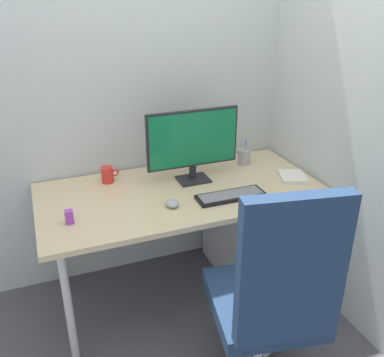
{
  "coord_description": "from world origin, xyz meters",
  "views": [
    {
      "loc": [
        -0.74,
        -2.07,
        1.81
      ],
      "look_at": [
        0.03,
        -0.08,
        0.83
      ],
      "focal_mm": 39.76,
      "sensor_mm": 36.0,
      "label": 1
    }
  ],
  "objects_px": {
    "monitor": "(193,141)",
    "keyboard": "(231,196)",
    "notebook": "(293,177)",
    "coffee_mug": "(108,175)",
    "desk_clamp_accessory": "(69,217)",
    "office_chair": "(274,294)",
    "mouse": "(172,203)",
    "filing_cabinet": "(247,228)",
    "pen_holder": "(244,157)"
  },
  "relations": [
    {
      "from": "office_chair",
      "to": "mouse",
      "type": "bearing_deg",
      "value": 109.83
    },
    {
      "from": "desk_clamp_accessory",
      "to": "filing_cabinet",
      "type": "bearing_deg",
      "value": 12.17
    },
    {
      "from": "keyboard",
      "to": "coffee_mug",
      "type": "xyz_separation_m",
      "value": [
        -0.6,
        0.45,
        0.04
      ]
    },
    {
      "from": "office_chair",
      "to": "mouse",
      "type": "xyz_separation_m",
      "value": [
        -0.24,
        0.66,
        0.16
      ]
    },
    {
      "from": "office_chair",
      "to": "notebook",
      "type": "relative_size",
      "value": 6.36
    },
    {
      "from": "filing_cabinet",
      "to": "mouse",
      "type": "height_order",
      "value": "mouse"
    },
    {
      "from": "mouse",
      "to": "desk_clamp_accessory",
      "type": "distance_m",
      "value": 0.53
    },
    {
      "from": "office_chair",
      "to": "keyboard",
      "type": "relative_size",
      "value": 2.93
    },
    {
      "from": "monitor",
      "to": "mouse",
      "type": "xyz_separation_m",
      "value": [
        -0.23,
        -0.28,
        -0.23
      ]
    },
    {
      "from": "filing_cabinet",
      "to": "keyboard",
      "type": "bearing_deg",
      "value": -134.43
    },
    {
      "from": "pen_holder",
      "to": "notebook",
      "type": "bearing_deg",
      "value": -62.39
    },
    {
      "from": "office_chair",
      "to": "notebook",
      "type": "bearing_deg",
      "value": 52.66
    },
    {
      "from": "pen_holder",
      "to": "desk_clamp_accessory",
      "type": "relative_size",
      "value": 2.58
    },
    {
      "from": "notebook",
      "to": "desk_clamp_accessory",
      "type": "xyz_separation_m",
      "value": [
        -1.32,
        -0.05,
        0.02
      ]
    },
    {
      "from": "monitor",
      "to": "keyboard",
      "type": "bearing_deg",
      "value": -69.26
    },
    {
      "from": "keyboard",
      "to": "notebook",
      "type": "xyz_separation_m",
      "value": [
        0.46,
        0.09,
        0.0
      ]
    },
    {
      "from": "desk_clamp_accessory",
      "to": "mouse",
      "type": "bearing_deg",
      "value": -2.44
    },
    {
      "from": "filing_cabinet",
      "to": "coffee_mug",
      "type": "relative_size",
      "value": 5.7
    },
    {
      "from": "notebook",
      "to": "coffee_mug",
      "type": "bearing_deg",
      "value": -179.67
    },
    {
      "from": "filing_cabinet",
      "to": "desk_clamp_accessory",
      "type": "height_order",
      "value": "desk_clamp_accessory"
    },
    {
      "from": "monitor",
      "to": "coffee_mug",
      "type": "distance_m",
      "value": 0.54
    },
    {
      "from": "monitor",
      "to": "pen_holder",
      "type": "bearing_deg",
      "value": 15.67
    },
    {
      "from": "monitor",
      "to": "keyboard",
      "type": "distance_m",
      "value": 0.39
    },
    {
      "from": "pen_holder",
      "to": "desk_clamp_accessory",
      "type": "height_order",
      "value": "pen_holder"
    },
    {
      "from": "pen_holder",
      "to": "notebook",
      "type": "relative_size",
      "value": 0.99
    },
    {
      "from": "filing_cabinet",
      "to": "pen_holder",
      "type": "xyz_separation_m",
      "value": [
        0.01,
        0.12,
        0.47
      ]
    },
    {
      "from": "office_chair",
      "to": "mouse",
      "type": "relative_size",
      "value": 13.55
    },
    {
      "from": "office_chair",
      "to": "filing_cabinet",
      "type": "relative_size",
      "value": 1.86
    },
    {
      "from": "filing_cabinet",
      "to": "keyboard",
      "type": "xyz_separation_m",
      "value": [
        -0.28,
        -0.29,
        0.43
      ]
    },
    {
      "from": "notebook",
      "to": "mouse",
      "type": "bearing_deg",
      "value": -155.88
    },
    {
      "from": "mouse",
      "to": "notebook",
      "type": "bearing_deg",
      "value": -3.42
    },
    {
      "from": "keyboard",
      "to": "pen_holder",
      "type": "relative_size",
      "value": 2.19
    },
    {
      "from": "filing_cabinet",
      "to": "notebook",
      "type": "distance_m",
      "value": 0.51
    },
    {
      "from": "notebook",
      "to": "keyboard",
      "type": "bearing_deg",
      "value": -150.12
    },
    {
      "from": "office_chair",
      "to": "filing_cabinet",
      "type": "xyz_separation_m",
      "value": [
        0.38,
        0.93,
        -0.28
      ]
    },
    {
      "from": "keyboard",
      "to": "desk_clamp_accessory",
      "type": "height_order",
      "value": "desk_clamp_accessory"
    },
    {
      "from": "keyboard",
      "to": "office_chair",
      "type": "bearing_deg",
      "value": -98.78
    },
    {
      "from": "monitor",
      "to": "notebook",
      "type": "height_order",
      "value": "monitor"
    },
    {
      "from": "monitor",
      "to": "notebook",
      "type": "distance_m",
      "value": 0.65
    },
    {
      "from": "pen_holder",
      "to": "desk_clamp_accessory",
      "type": "distance_m",
      "value": 1.21
    },
    {
      "from": "keyboard",
      "to": "desk_clamp_accessory",
      "type": "distance_m",
      "value": 0.87
    },
    {
      "from": "monitor",
      "to": "office_chair",
      "type": "bearing_deg",
      "value": -89.27
    },
    {
      "from": "keyboard",
      "to": "mouse",
      "type": "relative_size",
      "value": 4.63
    },
    {
      "from": "mouse",
      "to": "notebook",
      "type": "relative_size",
      "value": 0.47
    },
    {
      "from": "mouse",
      "to": "desk_clamp_accessory",
      "type": "height_order",
      "value": "desk_clamp_accessory"
    },
    {
      "from": "notebook",
      "to": "coffee_mug",
      "type": "height_order",
      "value": "coffee_mug"
    },
    {
      "from": "office_chair",
      "to": "keyboard",
      "type": "xyz_separation_m",
      "value": [
        0.1,
        0.65,
        0.15
      ]
    },
    {
      "from": "pen_holder",
      "to": "notebook",
      "type": "distance_m",
      "value": 0.36
    },
    {
      "from": "monitor",
      "to": "notebook",
      "type": "xyz_separation_m",
      "value": [
        0.57,
        -0.21,
        -0.23
      ]
    },
    {
      "from": "office_chair",
      "to": "monitor",
      "type": "bearing_deg",
      "value": 90.73
    }
  ]
}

